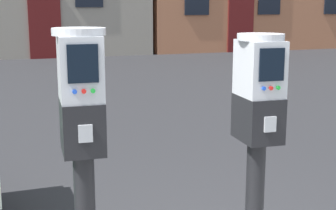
{
  "coord_description": "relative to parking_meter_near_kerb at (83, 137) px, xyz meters",
  "views": [
    {
      "loc": [
        -0.64,
        -2.1,
        1.69
      ],
      "look_at": [
        0.08,
        -0.01,
        1.23
      ],
      "focal_mm": 52.57,
      "sensor_mm": 36.0,
      "label": 1
    }
  ],
  "objects": [
    {
      "name": "parking_meter_twin_adjacent",
      "position": [
        0.83,
        -0.0,
        -0.03
      ],
      "size": [
        0.23,
        0.26,
        1.42
      ],
      "rotation": [
        0.0,
        0.0,
        -1.63
      ],
      "color": "black",
      "rests_on": "sidewalk_slab"
    },
    {
      "name": "parking_meter_near_kerb",
      "position": [
        0.0,
        0.0,
        0.0
      ],
      "size": [
        0.23,
        0.26,
        1.46
      ],
      "rotation": [
        0.0,
        0.0,
        -1.63
      ],
      "color": "black",
      "rests_on": "sidewalk_slab"
    }
  ]
}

